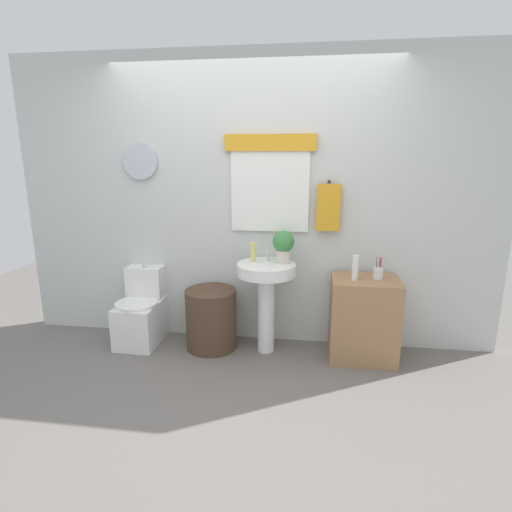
{
  "coord_description": "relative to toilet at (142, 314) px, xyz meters",
  "views": [
    {
      "loc": [
        0.56,
        -2.52,
        1.72
      ],
      "look_at": [
        0.08,
        0.8,
        0.89
      ],
      "focal_mm": 28.73,
      "sensor_mm": 36.0,
      "label": 1
    }
  ],
  "objects": [
    {
      "name": "potted_plant",
      "position": [
        1.32,
        0.03,
        0.7
      ],
      "size": [
        0.19,
        0.19,
        0.28
      ],
      "color": "beige",
      "rests_on": "pedestal_sink"
    },
    {
      "name": "ground_plane",
      "position": [
        1.02,
        -0.88,
        -0.27
      ],
      "size": [
        8.0,
        8.0,
        0.0
      ],
      "primitive_type": "plane",
      "color": "slate"
    },
    {
      "name": "lotion_bottle",
      "position": [
        1.92,
        -0.07,
        0.54
      ],
      "size": [
        0.05,
        0.05,
        0.21
      ],
      "primitive_type": "cylinder",
      "color": "white",
      "rests_on": "wooden_cabinet"
    },
    {
      "name": "pedestal_sink",
      "position": [
        1.18,
        -0.03,
        0.33
      ],
      "size": [
        0.51,
        0.51,
        0.81
      ],
      "color": "white",
      "rests_on": "ground_plane"
    },
    {
      "name": "wooden_cabinet",
      "position": [
        2.02,
        -0.03,
        0.08
      ],
      "size": [
        0.56,
        0.44,
        0.71
      ],
      "primitive_type": "cube",
      "color": "#9E754C",
      "rests_on": "ground_plane"
    },
    {
      "name": "toilet",
      "position": [
        0.0,
        0.0,
        0.0
      ],
      "size": [
        0.38,
        0.51,
        0.71
      ],
      "color": "white",
      "rests_on": "ground_plane"
    },
    {
      "name": "toothbrush_cup",
      "position": [
        2.12,
        -0.01,
        0.49
      ],
      "size": [
        0.08,
        0.08,
        0.19
      ],
      "color": "silver",
      "rests_on": "wooden_cabinet"
    },
    {
      "name": "back_wall",
      "position": [
        1.02,
        0.27,
        1.03
      ],
      "size": [
        4.4,
        0.18,
        2.6
      ],
      "color": "silver",
      "rests_on": "ground_plane"
    },
    {
      "name": "laundry_hamper",
      "position": [
        0.68,
        -0.03,
        0.0
      ],
      "size": [
        0.46,
        0.46,
        0.55
      ],
      "primitive_type": "cylinder",
      "color": "#4C3828",
      "rests_on": "ground_plane"
    },
    {
      "name": "soap_bottle",
      "position": [
        1.06,
        0.02,
        0.62
      ],
      "size": [
        0.05,
        0.05,
        0.17
      ],
      "primitive_type": "cylinder",
      "color": "#DBD166",
      "rests_on": "pedestal_sink"
    },
    {
      "name": "faucet",
      "position": [
        1.18,
        0.09,
        0.59
      ],
      "size": [
        0.03,
        0.03,
        0.1
      ],
      "primitive_type": "cylinder",
      "color": "silver",
      "rests_on": "pedestal_sink"
    }
  ]
}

